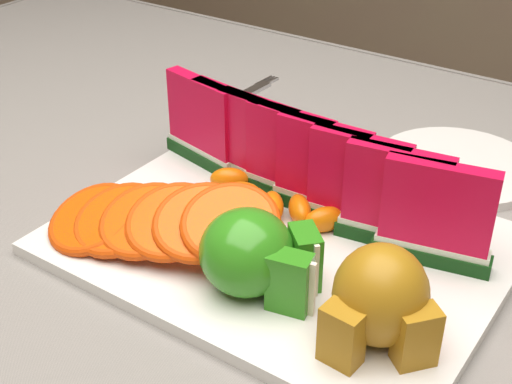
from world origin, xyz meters
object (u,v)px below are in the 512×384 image
at_px(fork, 233,101).
at_px(side_plate, 457,166).
at_px(pear_cluster, 380,300).
at_px(apple_cluster, 255,255).
at_px(platter, 281,243).

bearing_deg(fork, side_plate, -1.32).
height_order(pear_cluster, fork, pear_cluster).
distance_m(apple_cluster, fork, 0.41).
distance_m(platter, apple_cluster, 0.09).
relative_size(platter, side_plate, 1.68).
bearing_deg(side_plate, apple_cluster, -100.98).
distance_m(pear_cluster, side_plate, 0.32).
height_order(apple_cluster, pear_cluster, pear_cluster).
bearing_deg(fork, platter, -46.15).
xyz_separation_m(apple_cluster, pear_cluster, (0.11, 0.00, 0.01)).
height_order(side_plate, fork, side_plate).
bearing_deg(pear_cluster, fork, 139.28).
bearing_deg(pear_cluster, side_plate, 99.60).
height_order(platter, apple_cluster, apple_cluster).
bearing_deg(apple_cluster, platter, 105.91).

